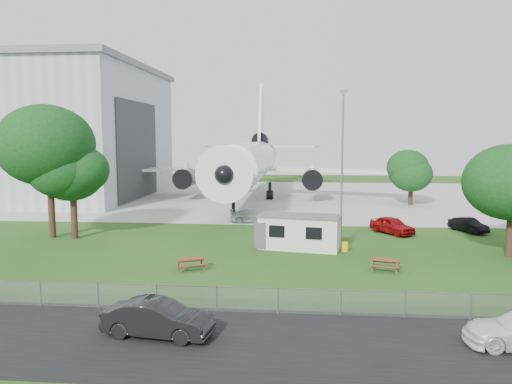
# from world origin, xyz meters

# --- Properties ---
(ground) EXTENTS (160.00, 160.00, 0.00)m
(ground) POSITION_xyz_m (0.00, 0.00, 0.00)
(ground) COLOR #315E1F
(asphalt_strip) EXTENTS (120.00, 8.00, 0.02)m
(asphalt_strip) POSITION_xyz_m (0.00, -13.00, 0.01)
(asphalt_strip) COLOR black
(asphalt_strip) RESTS_ON ground
(concrete_apron) EXTENTS (120.00, 46.00, 0.03)m
(concrete_apron) POSITION_xyz_m (0.00, 38.00, 0.01)
(concrete_apron) COLOR #B7B7B2
(concrete_apron) RESTS_ON ground
(hangar) EXTENTS (43.00, 31.00, 18.55)m
(hangar) POSITION_xyz_m (-37.97, 36.00, 9.41)
(hangar) COLOR #B2B7BC
(hangar) RESTS_ON ground
(airliner) EXTENTS (46.36, 47.73, 17.69)m
(airliner) POSITION_xyz_m (-2.00, 35.86, 5.27)
(airliner) COLOR white
(airliner) RESTS_ON ground
(site_cabin) EXTENTS (6.95, 3.82, 2.62)m
(site_cabin) POSITION_xyz_m (4.99, 4.87, 1.31)
(site_cabin) COLOR silver
(site_cabin) RESTS_ON ground
(picnic_west) EXTENTS (2.27, 2.14, 0.76)m
(picnic_west) POSITION_xyz_m (-1.97, -1.88, 0.00)
(picnic_west) COLOR brown
(picnic_west) RESTS_ON ground
(picnic_east) EXTENTS (2.10, 1.88, 0.76)m
(picnic_east) POSITION_xyz_m (10.46, -1.00, 0.00)
(picnic_east) COLOR brown
(picnic_east) RESTS_ON ground
(fence) EXTENTS (58.00, 0.04, 1.30)m
(fence) POSITION_xyz_m (0.00, -9.50, 0.00)
(fence) COLOR gray
(fence) RESTS_ON ground
(lamp_mast) EXTENTS (0.16, 0.16, 12.00)m
(lamp_mast) POSITION_xyz_m (8.20, 6.20, 6.00)
(lamp_mast) COLOR slate
(lamp_mast) RESTS_ON ground
(tree_west_big) EXTENTS (8.46, 8.46, 11.89)m
(tree_west_big) POSITION_xyz_m (-16.02, 7.24, 7.65)
(tree_west_big) COLOR #382619
(tree_west_big) RESTS_ON ground
(tree_west_small) EXTENTS (6.15, 6.15, 9.01)m
(tree_west_small) POSITION_xyz_m (-13.97, 7.07, 5.92)
(tree_west_small) COLOR #382619
(tree_west_small) RESTS_ON ground
(tree_far_apron) EXTENTS (5.66, 5.66, 7.10)m
(tree_far_apron) POSITION_xyz_m (18.79, 30.92, 4.26)
(tree_far_apron) COLOR #382619
(tree_far_apron) RESTS_ON ground
(car_centre_sedan) EXTENTS (4.91, 2.31, 1.56)m
(car_centre_sedan) POSITION_xyz_m (-1.01, -12.69, 0.78)
(car_centre_sedan) COLOR black
(car_centre_sedan) RESTS_ON ground
(car_ne_hatch) EXTENTS (3.95, 4.61, 1.49)m
(car_ne_hatch) POSITION_xyz_m (13.11, 11.57, 0.75)
(car_ne_hatch) COLOR maroon
(car_ne_hatch) RESTS_ON ground
(car_ne_sedan) EXTENTS (2.86, 4.07, 1.27)m
(car_ne_sedan) POSITION_xyz_m (20.09, 12.97, 0.64)
(car_ne_sedan) COLOR black
(car_ne_sedan) RESTS_ON ground
(car_apron_van) EXTENTS (4.65, 2.36, 1.29)m
(car_apron_van) POSITION_xyz_m (0.21, 16.22, 0.65)
(car_apron_van) COLOR silver
(car_apron_van) RESTS_ON ground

